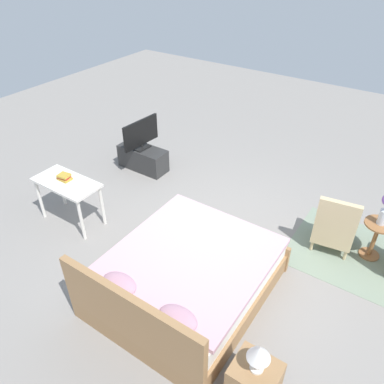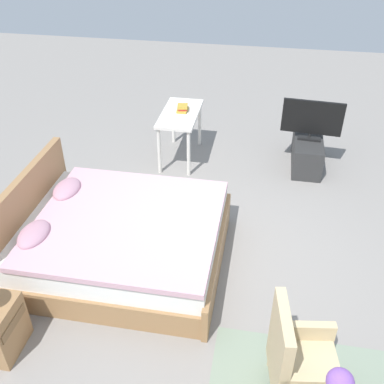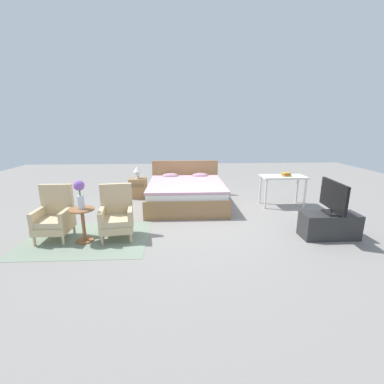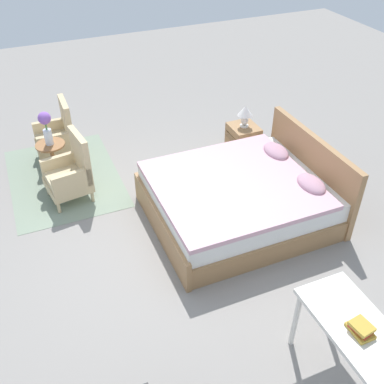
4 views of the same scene
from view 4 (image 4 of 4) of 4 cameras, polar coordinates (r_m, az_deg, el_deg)
ground_plane at (r=5.41m, az=-2.36°, el=-6.81°), size 16.00×16.00×0.00m
floor_rug at (r=6.77m, az=-15.92°, el=1.83°), size 2.10×1.50×0.01m
bed at (r=5.66m, az=6.31°, el=-0.80°), size 1.83×2.15×0.96m
armchair_by_window_left at (r=7.03m, az=-16.70°, el=6.75°), size 0.54×0.54×0.92m
armchair_by_window_right at (r=6.13m, az=-15.14°, el=2.28°), size 0.61×0.61×0.92m
side_table at (r=6.57m, az=-17.25°, el=4.22°), size 0.40×0.40×0.58m
flower_vase at (r=6.32m, az=-18.08°, el=8.11°), size 0.17×0.17×0.48m
nightstand at (r=6.89m, az=6.47°, el=6.38°), size 0.44×0.41×0.52m
table_lamp at (r=6.67m, az=6.76°, el=9.92°), size 0.22×0.22×0.33m
vanity_desk at (r=4.04m, az=19.95°, el=-16.58°), size 1.04×0.52×0.74m
book_stack at (r=3.89m, az=20.65°, el=-15.93°), size 0.21×0.16×0.09m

